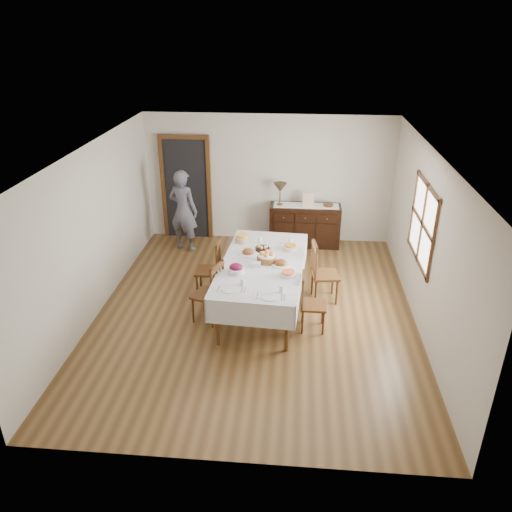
# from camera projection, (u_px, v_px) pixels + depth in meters

# --- Properties ---
(ground) EXTENTS (6.00, 6.00, 0.00)m
(ground) POSITION_uv_depth(u_px,v_px,m) (255.00, 312.00, 8.00)
(ground) COLOR brown
(room_shell) EXTENTS (5.02, 6.02, 2.65)m
(room_shell) POSITION_uv_depth(u_px,v_px,m) (248.00, 206.00, 7.68)
(room_shell) COLOR silver
(room_shell) RESTS_ON ground
(dining_table) EXTENTS (1.41, 2.53, 0.85)m
(dining_table) POSITION_uv_depth(u_px,v_px,m) (262.00, 268.00, 7.75)
(dining_table) COLOR silver
(dining_table) RESTS_ON ground
(chair_left_near) EXTENTS (0.53, 0.53, 0.99)m
(chair_left_near) POSITION_uv_depth(u_px,v_px,m) (210.00, 292.00, 7.57)
(chair_left_near) COLOR #4C2B13
(chair_left_near) RESTS_ON ground
(chair_left_far) EXTENTS (0.41, 0.41, 0.97)m
(chair_left_far) POSITION_uv_depth(u_px,v_px,m) (211.00, 268.00, 8.33)
(chair_left_far) COLOR #4C2B13
(chair_left_far) RESTS_ON ground
(chair_right_near) EXTENTS (0.38, 0.38, 0.91)m
(chair_right_near) POSITION_uv_depth(u_px,v_px,m) (310.00, 302.00, 7.39)
(chair_right_near) COLOR #4C2B13
(chair_right_near) RESTS_ON ground
(chair_right_far) EXTENTS (0.49, 0.49, 1.03)m
(chair_right_far) POSITION_uv_depth(u_px,v_px,m) (322.00, 272.00, 8.14)
(chair_right_far) COLOR #4C2B13
(chair_right_far) RESTS_ON ground
(sideboard) EXTENTS (1.42, 0.52, 0.85)m
(sideboard) POSITION_uv_depth(u_px,v_px,m) (305.00, 225.00, 10.20)
(sideboard) COLOR black
(sideboard) RESTS_ON ground
(person) EXTENTS (0.64, 0.51, 1.76)m
(person) POSITION_uv_depth(u_px,v_px,m) (183.00, 208.00, 9.81)
(person) COLOR #52525E
(person) RESTS_ON ground
(bread_basket) EXTENTS (0.30, 0.30, 0.18)m
(bread_basket) POSITION_uv_depth(u_px,v_px,m) (267.00, 258.00, 7.71)
(bread_basket) COLOR brown
(bread_basket) RESTS_ON dining_table
(egg_basket) EXTENTS (0.24, 0.24, 0.10)m
(egg_basket) POSITION_uv_depth(u_px,v_px,m) (263.00, 248.00, 8.11)
(egg_basket) COLOR black
(egg_basket) RESTS_ON dining_table
(ham_platter_a) EXTENTS (0.30, 0.30, 0.11)m
(ham_platter_a) POSITION_uv_depth(u_px,v_px,m) (248.00, 252.00, 7.98)
(ham_platter_a) COLOR white
(ham_platter_a) RESTS_ON dining_table
(ham_platter_b) EXTENTS (0.29, 0.29, 0.11)m
(ham_platter_b) POSITION_uv_depth(u_px,v_px,m) (281.00, 263.00, 7.62)
(ham_platter_b) COLOR white
(ham_platter_b) RESTS_ON dining_table
(beet_bowl) EXTENTS (0.24, 0.24, 0.15)m
(beet_bowl) POSITION_uv_depth(u_px,v_px,m) (236.00, 269.00, 7.38)
(beet_bowl) COLOR white
(beet_bowl) RESTS_ON dining_table
(carrot_bowl) EXTENTS (0.24, 0.24, 0.09)m
(carrot_bowl) POSITION_uv_depth(u_px,v_px,m) (290.00, 247.00, 8.13)
(carrot_bowl) COLOR white
(carrot_bowl) RESTS_ON dining_table
(pineapple_bowl) EXTENTS (0.24, 0.24, 0.14)m
(pineapple_bowl) POSITION_uv_depth(u_px,v_px,m) (242.00, 238.00, 8.39)
(pineapple_bowl) COLOR tan
(pineapple_bowl) RESTS_ON dining_table
(casserole_dish) EXTENTS (0.22, 0.22, 0.07)m
(casserole_dish) POSITION_uv_depth(u_px,v_px,m) (288.00, 274.00, 7.31)
(casserole_dish) COLOR white
(casserole_dish) RESTS_ON dining_table
(butter_dish) EXTENTS (0.15, 0.10, 0.07)m
(butter_dish) POSITION_uv_depth(u_px,v_px,m) (256.00, 264.00, 7.58)
(butter_dish) COLOR white
(butter_dish) RESTS_ON dining_table
(setting_left) EXTENTS (0.43, 0.31, 0.10)m
(setting_left) POSITION_uv_depth(u_px,v_px,m) (234.00, 287.00, 6.98)
(setting_left) COLOR white
(setting_left) RESTS_ON dining_table
(setting_right) EXTENTS (0.43, 0.31, 0.10)m
(setting_right) POSITION_uv_depth(u_px,v_px,m) (273.00, 294.00, 6.80)
(setting_right) COLOR white
(setting_right) RESTS_ON dining_table
(glass_far_a) EXTENTS (0.06, 0.06, 0.11)m
(glass_far_a) POSITION_uv_depth(u_px,v_px,m) (260.00, 240.00, 8.36)
(glass_far_a) COLOR white
(glass_far_a) RESTS_ON dining_table
(glass_far_b) EXTENTS (0.06, 0.06, 0.10)m
(glass_far_b) POSITION_uv_depth(u_px,v_px,m) (290.00, 241.00, 8.32)
(glass_far_b) COLOR white
(glass_far_b) RESTS_ON dining_table
(runner) EXTENTS (1.30, 0.35, 0.01)m
(runner) POSITION_uv_depth(u_px,v_px,m) (306.00, 205.00, 10.00)
(runner) COLOR white
(runner) RESTS_ON sideboard
(table_lamp) EXTENTS (0.26, 0.26, 0.46)m
(table_lamp) POSITION_uv_depth(u_px,v_px,m) (280.00, 188.00, 9.88)
(table_lamp) COLOR brown
(table_lamp) RESTS_ON sideboard
(picture_frame) EXTENTS (0.22, 0.08, 0.28)m
(picture_frame) POSITION_uv_depth(u_px,v_px,m) (308.00, 200.00, 9.88)
(picture_frame) COLOR beige
(picture_frame) RESTS_ON sideboard
(deco_bowl) EXTENTS (0.20, 0.20, 0.06)m
(deco_bowl) POSITION_uv_depth(u_px,v_px,m) (328.00, 205.00, 9.96)
(deco_bowl) COLOR #4C2B13
(deco_bowl) RESTS_ON sideboard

